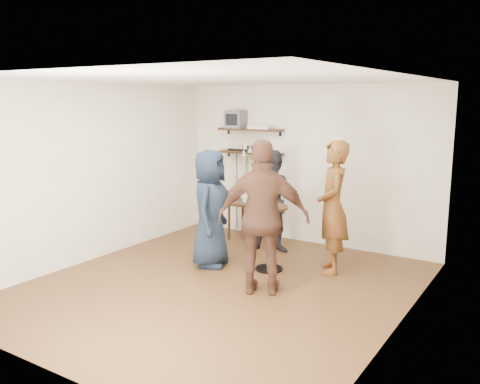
% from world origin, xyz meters
% --- Properties ---
extents(room, '(4.58, 5.08, 2.68)m').
position_xyz_m(room, '(0.00, 0.00, 1.30)').
color(room, '#3F2614').
rests_on(room, ground).
extents(shelf_upper, '(1.20, 0.25, 0.04)m').
position_xyz_m(shelf_upper, '(-1.00, 2.38, 1.85)').
color(shelf_upper, black).
rests_on(shelf_upper, room).
extents(shelf_lower, '(1.20, 0.25, 0.04)m').
position_xyz_m(shelf_lower, '(-1.00, 2.38, 1.45)').
color(shelf_lower, black).
rests_on(shelf_lower, room).
extents(crt_monitor, '(0.32, 0.30, 0.30)m').
position_xyz_m(crt_monitor, '(-1.29, 2.38, 2.02)').
color(crt_monitor, '#59595B').
rests_on(crt_monitor, shelf_upper).
extents(dvd_deck, '(0.40, 0.24, 0.06)m').
position_xyz_m(dvd_deck, '(-0.79, 2.38, 1.90)').
color(dvd_deck, silver).
rests_on(dvd_deck, shelf_upper).
extents(radio, '(0.22, 0.10, 0.10)m').
position_xyz_m(radio, '(-1.03, 2.38, 1.52)').
color(radio, black).
rests_on(radio, shelf_lower).
extents(power_strip, '(0.30, 0.05, 0.03)m').
position_xyz_m(power_strip, '(-1.34, 2.42, 1.48)').
color(power_strip, black).
rests_on(power_strip, shelf_lower).
extents(side_table, '(0.64, 0.64, 0.65)m').
position_xyz_m(side_table, '(-0.90, 2.10, 0.54)').
color(side_table, black).
rests_on(side_table, room).
extents(vase_lilies, '(0.20, 0.20, 1.03)m').
position_xyz_m(vase_lilies, '(-0.90, 2.10, 0.98)').
color(vase_lilies, white).
rests_on(vase_lilies, side_table).
extents(drinks_table, '(0.50, 0.50, 0.92)m').
position_xyz_m(drinks_table, '(0.22, 0.90, 0.59)').
color(drinks_table, black).
rests_on(drinks_table, room).
extents(wine_glass_fl, '(0.07, 0.07, 0.22)m').
position_xyz_m(wine_glass_fl, '(0.17, 0.86, 1.07)').
color(wine_glass_fl, silver).
rests_on(wine_glass_fl, drinks_table).
extents(wine_glass_fr, '(0.07, 0.07, 0.20)m').
position_xyz_m(wine_glass_fr, '(0.28, 0.87, 1.05)').
color(wine_glass_fr, silver).
rests_on(wine_glass_fr, drinks_table).
extents(wine_glass_bl, '(0.06, 0.06, 0.19)m').
position_xyz_m(wine_glass_bl, '(0.19, 0.97, 1.04)').
color(wine_glass_bl, silver).
rests_on(wine_glass_bl, drinks_table).
extents(wine_glass_br, '(0.07, 0.07, 0.22)m').
position_xyz_m(wine_glass_br, '(0.25, 0.92, 1.07)').
color(wine_glass_br, silver).
rests_on(wine_glass_br, drinks_table).
extents(person_plaid, '(0.70, 0.79, 1.83)m').
position_xyz_m(person_plaid, '(0.97, 1.31, 0.91)').
color(person_plaid, '#B11B14').
rests_on(person_plaid, room).
extents(person_dark, '(0.96, 0.87, 1.60)m').
position_xyz_m(person_dark, '(-0.14, 1.68, 0.80)').
color(person_dark, black).
rests_on(person_dark, room).
extents(person_navy, '(0.77, 0.95, 1.68)m').
position_xyz_m(person_navy, '(-0.59, 0.62, 0.84)').
color(person_navy, '#162032').
rests_on(person_navy, room).
extents(person_brown, '(1.21, 0.88, 1.90)m').
position_xyz_m(person_brown, '(0.57, 0.12, 0.95)').
color(person_brown, '#4E2E21').
rests_on(person_brown, room).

